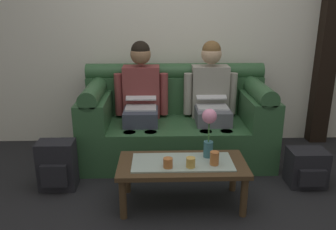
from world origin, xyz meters
The scene contains 13 objects.
ground_plane centered at (0.00, 0.00, 0.00)m, with size 14.00×14.00×0.00m, color black.
back_wall_patterned centered at (0.00, 1.70, 1.45)m, with size 6.00×0.12×2.90m, color silver.
timber_pillar centered at (1.71, 1.58, 1.45)m, with size 0.20×0.20×2.90m, color black.
couch centered at (0.00, 1.17, 0.38)m, with size 1.92×0.88×0.96m.
person_left centered at (-0.36, 1.17, 0.66)m, with size 0.56×0.67×1.22m.
person_right centered at (0.36, 1.17, 0.66)m, with size 0.56×0.67×1.22m.
coffee_table centered at (0.00, 0.22, 0.32)m, with size 1.03×0.49×0.38m.
flower_vase centered at (0.22, 0.30, 0.64)m, with size 0.12×0.12×0.41m.
cup_near_left centered at (0.25, 0.15, 0.43)m, with size 0.07×0.07×0.11m, color #B26633.
cup_near_right centered at (-0.12, 0.11, 0.42)m, with size 0.07×0.07×0.08m, color #B26633.
cup_far_center centered at (0.06, 0.12, 0.42)m, with size 0.07×0.07×0.08m, color gold.
backpack_left centered at (-1.08, 0.50, 0.22)m, with size 0.32×0.25×0.44m.
backpack_right centered at (1.15, 0.49, 0.16)m, with size 0.33×0.29×0.33m.
Camera 1 is at (-0.19, -2.30, 1.58)m, focal length 37.14 mm.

